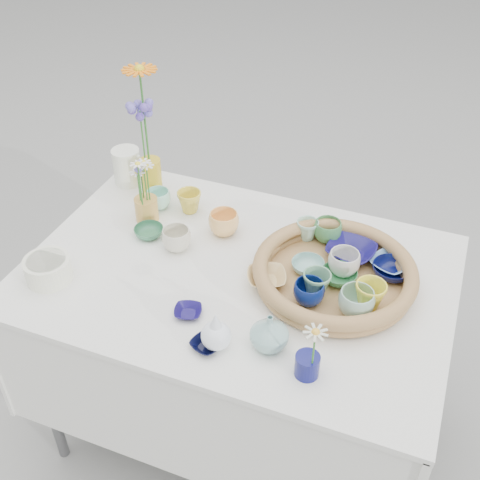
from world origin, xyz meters
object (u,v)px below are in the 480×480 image
(wicker_tray, at_px, (334,274))
(tall_vase_yellow, at_px, (151,177))
(display_table, at_px, (238,425))
(bud_vase_seafoam, at_px, (269,332))

(wicker_tray, xyz_separation_m, tall_vase_yellow, (-0.71, 0.23, 0.03))
(wicker_tray, height_order, tall_vase_yellow, tall_vase_yellow)
(display_table, relative_size, tall_vase_yellow, 9.31)
(display_table, xyz_separation_m, wicker_tray, (0.28, 0.05, 0.80))
(display_table, height_order, wicker_tray, wicker_tray)
(display_table, relative_size, bud_vase_seafoam, 11.89)
(display_table, xyz_separation_m, bud_vase_seafoam, (0.18, -0.25, 0.82))
(wicker_tray, relative_size, bud_vase_seafoam, 4.47)
(display_table, height_order, tall_vase_yellow, tall_vase_yellow)
(display_table, distance_m, bud_vase_seafoam, 0.87)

